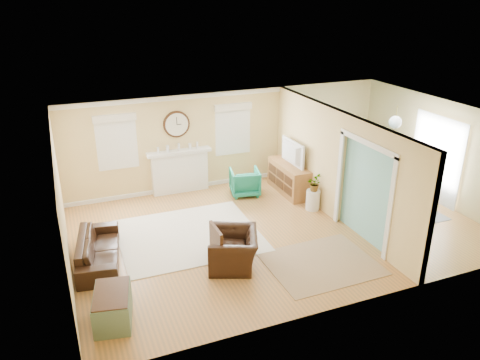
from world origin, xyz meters
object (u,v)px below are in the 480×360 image
(eames_chair, at_px, (233,249))
(dining_table, at_px, (373,192))
(sofa, at_px, (99,249))
(green_chair, at_px, (245,182))
(credenza, at_px, (289,178))

(eames_chair, height_order, dining_table, eames_chair)
(sofa, distance_m, dining_table, 6.80)
(green_chair, xyz_separation_m, credenza, (1.14, -0.31, 0.05))
(credenza, height_order, dining_table, credenza)
(credenza, relative_size, dining_table, 0.87)
(sofa, height_order, dining_table, dining_table)
(sofa, relative_size, dining_table, 1.08)
(sofa, bearing_deg, credenza, -62.97)
(sofa, height_order, green_chair, green_chair)
(credenza, distance_m, dining_table, 2.21)
(green_chair, bearing_deg, dining_table, 160.41)
(sofa, bearing_deg, green_chair, -54.49)
(eames_chair, distance_m, green_chair, 3.47)
(eames_chair, distance_m, dining_table, 4.55)
(green_chair, height_order, dining_table, green_chair)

